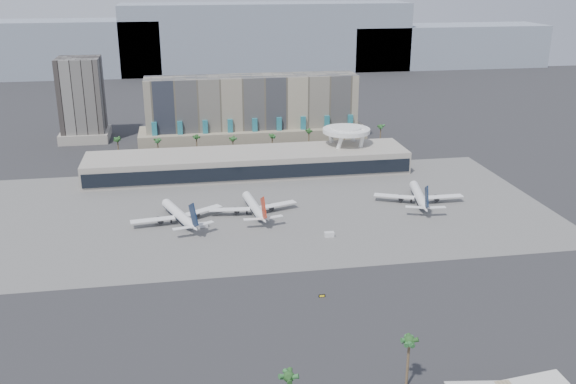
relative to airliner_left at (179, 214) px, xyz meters
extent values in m
plane|color=#232326|center=(37.45, -45.94, -3.75)|extent=(900.00, 900.00, 0.00)
cube|color=#5B5B59|center=(37.45, 9.06, -3.72)|extent=(260.00, 130.00, 0.06)
cube|color=gray|center=(-142.55, 424.06, 23.75)|extent=(260.00, 60.00, 55.00)
cube|color=gray|center=(97.45, 424.06, 31.25)|extent=(300.00, 60.00, 70.00)
cube|color=gray|center=(297.45, 424.06, 18.75)|extent=(220.00, 60.00, 45.00)
cube|color=gray|center=(47.45, 129.06, 17.25)|extent=(130.00, 22.00, 42.00)
cube|color=tan|center=(47.45, 127.06, 1.25)|extent=(140.00, 30.00, 10.00)
cube|color=#24707D|center=(-12.55, 117.06, 5.25)|extent=(3.00, 2.00, 18.00)
cube|color=#24707D|center=(2.45, 117.06, 5.25)|extent=(3.00, 2.00, 18.00)
cube|color=#24707D|center=(17.45, 117.06, 5.25)|extent=(3.00, 2.00, 18.00)
cube|color=#24707D|center=(32.45, 117.06, 5.25)|extent=(3.00, 2.00, 18.00)
cube|color=#24707D|center=(47.45, 117.06, 5.25)|extent=(3.00, 2.00, 18.00)
cube|color=#24707D|center=(62.45, 117.06, 5.25)|extent=(3.00, 2.00, 18.00)
cube|color=#24707D|center=(77.45, 117.06, 5.25)|extent=(3.00, 2.00, 18.00)
cube|color=#24707D|center=(92.45, 117.06, 5.25)|extent=(3.00, 2.00, 18.00)
cube|color=#24707D|center=(107.45, 117.06, 5.25)|extent=(3.00, 2.00, 18.00)
cube|color=black|center=(-57.55, 154.06, 22.25)|extent=(26.00, 26.00, 52.00)
cube|color=#AFA79A|center=(-57.55, 154.06, -0.75)|extent=(30.00, 30.00, 6.00)
cube|color=#AFA79A|center=(37.45, 64.06, 2.25)|extent=(170.00, 32.00, 12.00)
cube|color=black|center=(37.45, 47.86, 1.75)|extent=(168.00, 0.60, 7.00)
cube|color=black|center=(37.45, 64.06, 9.50)|extent=(170.00, 12.00, 2.50)
cylinder|color=white|center=(98.82, 76.43, 7.25)|extent=(6.98, 6.99, 21.89)
cylinder|color=white|center=(86.09, 76.43, 7.25)|extent=(6.98, 6.99, 21.89)
cylinder|color=white|center=(86.09, 63.70, 7.25)|extent=(6.98, 6.99, 21.89)
cylinder|color=white|center=(98.82, 63.70, 7.25)|extent=(6.98, 6.99, 21.89)
cylinder|color=white|center=(92.45, 70.06, 16.25)|extent=(26.00, 26.00, 2.20)
cylinder|color=white|center=(92.45, 70.06, 17.55)|extent=(16.00, 16.00, 1.20)
cylinder|color=brown|center=(-32.55, 99.06, 2.25)|extent=(0.70, 0.70, 12.00)
sphere|color=#224D1F|center=(-32.55, 99.06, 7.95)|extent=(2.80, 2.80, 2.80)
cylinder|color=brown|center=(-10.55, 99.06, 2.25)|extent=(0.70, 0.70, 12.00)
sphere|color=#224D1F|center=(-10.55, 99.06, 7.95)|extent=(2.80, 2.80, 2.80)
cylinder|color=brown|center=(11.45, 99.06, 2.25)|extent=(0.70, 0.70, 12.00)
sphere|color=#224D1F|center=(11.45, 99.06, 7.95)|extent=(2.80, 2.80, 2.80)
cylinder|color=brown|center=(32.45, 99.06, 2.25)|extent=(0.70, 0.70, 12.00)
sphere|color=#224D1F|center=(32.45, 99.06, 7.95)|extent=(2.80, 2.80, 2.80)
cylinder|color=brown|center=(55.45, 99.06, 2.25)|extent=(0.70, 0.70, 12.00)
sphere|color=#224D1F|center=(55.45, 99.06, 7.95)|extent=(2.80, 2.80, 2.80)
cylinder|color=brown|center=(77.45, 99.06, 2.25)|extent=(0.70, 0.70, 12.00)
sphere|color=#224D1F|center=(77.45, 99.06, 7.95)|extent=(2.80, 2.80, 2.80)
cylinder|color=brown|center=(99.45, 99.06, 2.25)|extent=(0.70, 0.70, 12.00)
sphere|color=#224D1F|center=(99.45, 99.06, 7.95)|extent=(2.80, 2.80, 2.80)
cylinder|color=brown|center=(122.45, 99.06, 2.25)|extent=(0.70, 0.70, 12.00)
sphere|color=#224D1F|center=(122.45, 99.06, 7.95)|extent=(2.80, 2.80, 2.80)
cylinder|color=white|center=(-0.62, 1.74, -0.02)|extent=(13.44, 28.00, 4.14)
cylinder|color=#101D35|center=(-0.62, 1.74, -0.18)|extent=(13.17, 27.44, 4.06)
cone|color=white|center=(-6.09, 16.99, -0.02)|extent=(5.47, 5.79, 4.14)
cone|color=white|center=(5.55, -15.46, 0.29)|extent=(7.05, 10.17, 4.14)
cube|color=white|center=(-11.00, -3.08, -0.65)|extent=(19.03, 6.62, 0.36)
cube|color=white|center=(10.45, 4.61, -0.65)|extent=(18.04, 13.33, 0.36)
cylinder|color=black|center=(-8.25, -1.55, -1.68)|extent=(3.54, 4.67, 2.28)
cylinder|color=black|center=(7.35, 4.05, -1.68)|extent=(3.54, 4.67, 2.28)
cube|color=#101D35|center=(6.07, -16.92, 5.67)|extent=(3.66, 9.03, 10.91)
cube|color=white|center=(1.51, -18.01, 0.81)|extent=(8.58, 3.92, 0.26)
cube|color=white|center=(10.28, -14.86, 0.81)|extent=(8.39, 5.87, 0.26)
cylinder|color=black|center=(-4.35, 12.11, -2.92)|extent=(0.52, 0.52, 1.66)
cylinder|color=black|center=(-3.39, -0.36, -2.92)|extent=(0.73, 0.73, 1.66)
cylinder|color=black|center=(2.85, 1.88, -2.92)|extent=(0.73, 0.73, 1.66)
cylinder|color=white|center=(33.13, 6.26, -0.15)|extent=(7.12, 27.55, 4.00)
cylinder|color=#101D35|center=(33.13, 6.26, -0.30)|extent=(6.98, 27.00, 3.92)
cone|color=white|center=(31.32, 21.79, -0.15)|extent=(4.49, 4.93, 4.00)
cone|color=white|center=(35.17, -11.25, 0.15)|extent=(5.01, 9.40, 4.00)
cube|color=white|center=(22.33, 4.00, -0.75)|extent=(18.29, 5.66, 0.35)
cube|color=white|center=(44.17, 6.54, -0.75)|extent=(18.33, 9.54, 0.35)
cylinder|color=black|center=(25.25, 4.84, -1.75)|extent=(2.65, 4.23, 2.20)
cylinder|color=black|center=(41.13, 6.69, -1.75)|extent=(2.65, 4.23, 2.20)
cube|color=#A02512|center=(35.34, -12.74, 5.34)|extent=(1.55, 9.07, 10.52)
cube|color=white|center=(30.82, -12.76, 0.65)|extent=(8.05, 2.39, 0.25)
cube|color=white|center=(39.75, -11.72, 0.65)|extent=(8.29, 4.15, 0.25)
cylinder|color=black|center=(31.90, 16.83, -2.95)|extent=(0.50, 0.50, 1.60)
cylinder|color=black|center=(30.07, 4.90, -2.95)|extent=(0.70, 0.70, 1.60)
cylinder|color=black|center=(36.43, 5.64, -2.95)|extent=(0.70, 0.70, 1.60)
cylinder|color=white|center=(111.36, 7.05, 0.00)|extent=(9.71, 28.66, 4.16)
cylinder|color=#101D35|center=(111.36, 7.05, -0.16)|extent=(9.51, 28.09, 4.08)
cone|color=white|center=(114.59, 23.01, 0.00)|extent=(5.01, 5.42, 4.16)
cone|color=white|center=(107.72, -10.95, 0.31)|extent=(5.94, 10.01, 4.16)
cube|color=white|center=(99.93, 8.29, -0.63)|extent=(18.85, 11.27, 0.36)
cube|color=white|center=(122.38, 3.76, -0.63)|extent=(18.78, 4.35, 0.36)
cylinder|color=black|center=(103.09, 8.19, -1.67)|extent=(3.07, 4.54, 2.29)
cylinder|color=black|center=(119.42, 4.89, -1.67)|extent=(3.07, 4.54, 2.29)
cube|color=#101D35|center=(107.41, -12.48, 5.72)|extent=(2.38, 9.37, 10.96)
cube|color=white|center=(102.92, -11.05, 0.83)|extent=(8.62, 4.93, 0.26)
cube|color=white|center=(112.11, -12.90, 0.83)|extent=(8.45, 2.78, 0.26)
cylinder|color=black|center=(113.55, 17.90, -2.92)|extent=(0.52, 0.52, 1.67)
cylinder|color=black|center=(107.89, 6.69, -2.92)|extent=(0.73, 0.73, 1.67)
cylinder|color=black|center=(114.42, 5.37, -2.92)|extent=(0.73, 0.73, 1.67)
cube|color=silver|center=(9.93, -7.44, -2.75)|extent=(4.31, 2.45, 2.01)
cube|color=silver|center=(60.59, -26.45, -2.74)|extent=(4.04, 2.45, 2.02)
cube|color=black|center=(46.49, -75.90, -3.25)|extent=(2.20, 0.31, 1.00)
cube|color=yellow|center=(46.49, -76.08, -3.25)|extent=(1.60, 0.05, 0.60)
cylinder|color=black|center=(45.69, -75.90, -3.45)|extent=(0.12, 0.12, 0.60)
cylinder|color=black|center=(47.29, -75.90, -3.45)|extent=(0.12, 0.12, 0.60)
sphere|color=#224D1F|center=(25.50, -132.20, 6.74)|extent=(2.80, 2.80, 2.80)
cylinder|color=brown|center=(57.76, -127.18, 3.42)|extent=(0.70, 0.70, 14.35)
sphere|color=#224D1F|center=(57.76, -127.18, 10.30)|extent=(2.80, 2.80, 2.80)
camera|label=1|loc=(3.04, -262.25, 100.49)|focal=40.00mm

